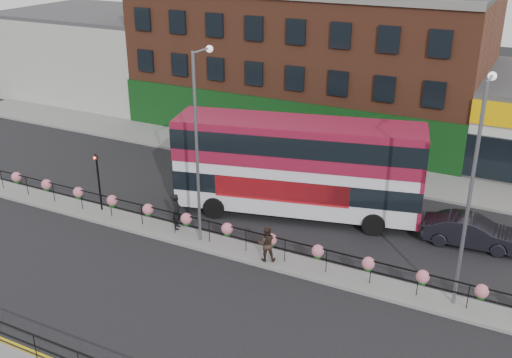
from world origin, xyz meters
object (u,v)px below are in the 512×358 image
at_px(car, 471,232).
at_px(pedestrian_a, 177,211).
at_px(pedestrian_b, 267,243).
at_px(double_decker_bus, 298,159).
at_px(lamp_column_west, 199,132).
at_px(lamp_column_east, 473,177).

distance_m(car, pedestrian_a, 14.37).
bearing_deg(pedestrian_b, double_decker_bus, -107.02).
relative_size(pedestrian_a, lamp_column_west, 0.20).
height_order(car, pedestrian_b, pedestrian_b).
relative_size(double_decker_bus, lamp_column_east, 1.42).
bearing_deg(lamp_column_west, car, 24.85).
xyz_separation_m(double_decker_bus, pedestrian_b, (0.75, -5.26, -2.16)).
relative_size(pedestrian_b, lamp_column_east, 0.19).
bearing_deg(lamp_column_east, double_decker_bus, 153.08).
bearing_deg(pedestrian_b, lamp_column_east, 159.55).
bearing_deg(double_decker_bus, lamp_column_east, -26.92).
bearing_deg(double_decker_bus, pedestrian_a, -135.81).
bearing_deg(double_decker_bus, lamp_column_west, -121.73).
bearing_deg(lamp_column_west, pedestrian_b, -7.50).
relative_size(pedestrian_a, pedestrian_b, 1.09).
relative_size(lamp_column_west, lamp_column_east, 1.00).
distance_m(car, lamp_column_west, 13.81).
bearing_deg(pedestrian_a, lamp_column_west, -123.98).
xyz_separation_m(double_decker_bus, pedestrian_a, (-4.62, -4.50, -2.08)).
height_order(double_decker_bus, lamp_column_east, lamp_column_east).
distance_m(car, lamp_column_east, 7.16).
bearing_deg(lamp_column_east, lamp_column_west, -179.06).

